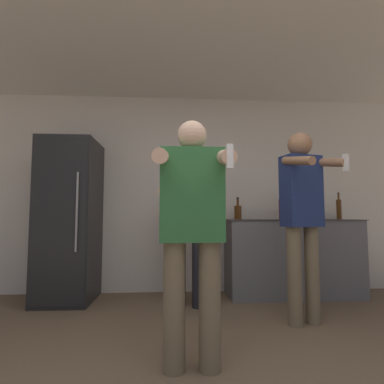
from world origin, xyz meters
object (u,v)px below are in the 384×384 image
at_px(bottle_short_whiskey, 282,208).
at_px(bottle_clear_vodka, 317,212).
at_px(person_woman_foreground, 192,225).
at_px(bottle_red_label, 304,209).
at_px(person_man_side, 302,210).
at_px(person_spectator_back, 189,226).
at_px(refrigerator, 70,220).
at_px(bottle_tall_gin, 238,212).
at_px(bottle_green_wine, 339,209).

bearing_deg(bottle_short_whiskey, bottle_clear_vodka, 0.00).
bearing_deg(person_woman_foreground, bottle_red_label, 48.43).
height_order(person_man_side, person_spectator_back, person_man_side).
bearing_deg(refrigerator, bottle_tall_gin, 2.97).
distance_m(bottle_red_label, person_woman_foreground, 2.31).
bearing_deg(person_man_side, bottle_clear_vodka, 57.76).
xyz_separation_m(bottle_short_whiskey, person_woman_foreground, (-1.25, -1.72, -0.15)).
bearing_deg(person_spectator_back, bottle_clear_vodka, 13.38).
distance_m(bottle_green_wine, bottle_short_whiskey, 0.73).
distance_m(bottle_tall_gin, person_spectator_back, 0.76).
height_order(bottle_red_label, person_spectator_back, person_spectator_back).
height_order(bottle_green_wine, person_spectator_back, person_spectator_back).
distance_m(bottle_clear_vodka, person_man_side, 1.17).
height_order(bottle_tall_gin, person_woman_foreground, person_woman_foreground).
bearing_deg(bottle_tall_gin, bottle_red_label, -0.00).
xyz_separation_m(refrigerator, bottle_short_whiskey, (2.57, 0.10, 0.14)).
relative_size(bottle_tall_gin, person_woman_foreground, 0.17).
height_order(refrigerator, bottle_red_label, refrigerator).
distance_m(refrigerator, person_spectator_back, 1.40).
relative_size(bottle_red_label, person_spectator_back, 0.22).
distance_m(bottle_tall_gin, bottle_short_whiskey, 0.57).
relative_size(person_woman_foreground, person_spectator_back, 1.05).
xyz_separation_m(bottle_tall_gin, person_woman_foreground, (-0.68, -1.72, -0.11)).
height_order(refrigerator, person_woman_foreground, refrigerator).
distance_m(refrigerator, bottle_short_whiskey, 2.58).
height_order(bottle_clear_vodka, person_man_side, person_man_side).
bearing_deg(person_man_side, person_spectator_back, 149.64).
relative_size(bottle_green_wine, person_spectator_back, 0.22).
bearing_deg(refrigerator, person_spectator_back, -11.79).
height_order(bottle_green_wine, bottle_short_whiskey, bottle_short_whiskey).
xyz_separation_m(person_woman_foreground, person_spectator_back, (0.05, 1.33, -0.06)).
bearing_deg(bottle_red_label, bottle_short_whiskey, 180.00).
relative_size(bottle_tall_gin, bottle_short_whiskey, 0.78).
height_order(bottle_short_whiskey, bottle_red_label, bottle_short_whiskey).
bearing_deg(refrigerator, bottle_clear_vodka, 1.98).
height_order(refrigerator, person_man_side, refrigerator).
relative_size(refrigerator, bottle_short_whiskey, 5.16).
xyz_separation_m(bottle_red_label, person_woman_foreground, (-1.53, -1.72, -0.15)).
bearing_deg(bottle_red_label, bottle_tall_gin, 180.00).
bearing_deg(bottle_clear_vodka, refrigerator, -178.02).
bearing_deg(bottle_short_whiskey, bottle_tall_gin, 180.00).
bearing_deg(refrigerator, bottle_green_wine, 1.80).
xyz_separation_m(bottle_tall_gin, person_man_side, (0.39, -0.99, 0.00)).
height_order(bottle_tall_gin, bottle_short_whiskey, bottle_short_whiskey).
distance_m(bottle_green_wine, person_spectator_back, 1.98).
xyz_separation_m(bottle_tall_gin, bottle_clear_vodka, (1.01, 0.00, -0.00)).
distance_m(bottle_green_wine, person_woman_foreground, 2.63).
bearing_deg(bottle_clear_vodka, person_spectator_back, -166.62).
height_order(bottle_green_wine, person_woman_foreground, person_woman_foreground).
bearing_deg(bottle_red_label, bottle_green_wine, 0.00).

